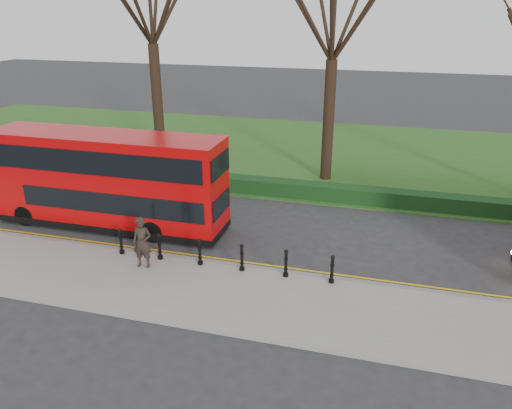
% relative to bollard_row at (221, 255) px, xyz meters
% --- Properties ---
extents(ground, '(120.00, 120.00, 0.00)m').
position_rel_bollard_row_xyz_m(ground, '(0.23, 1.35, -0.65)').
color(ground, '#28282B').
rests_on(ground, ground).
extents(pavement, '(60.00, 4.00, 0.15)m').
position_rel_bollard_row_xyz_m(pavement, '(0.23, -1.65, -0.57)').
color(pavement, gray).
rests_on(pavement, ground).
extents(kerb, '(60.00, 0.25, 0.16)m').
position_rel_bollard_row_xyz_m(kerb, '(0.23, 0.35, -0.57)').
color(kerb, slate).
rests_on(kerb, ground).
extents(grass_verge, '(60.00, 18.00, 0.06)m').
position_rel_bollard_row_xyz_m(grass_verge, '(0.23, 16.35, -0.62)').
color(grass_verge, '#27531B').
rests_on(grass_verge, ground).
extents(hedge, '(60.00, 0.90, 0.80)m').
position_rel_bollard_row_xyz_m(hedge, '(0.23, 8.15, -0.25)').
color(hedge, black).
rests_on(hedge, ground).
extents(yellow_line_outer, '(60.00, 0.10, 0.01)m').
position_rel_bollard_row_xyz_m(yellow_line_outer, '(0.23, 0.65, -0.64)').
color(yellow_line_outer, yellow).
rests_on(yellow_line_outer, ground).
extents(yellow_line_inner, '(60.00, 0.10, 0.01)m').
position_rel_bollard_row_xyz_m(yellow_line_inner, '(0.23, 0.85, -0.64)').
color(yellow_line_inner, yellow).
rests_on(yellow_line_inner, ground).
extents(tree_mid, '(7.53, 7.53, 11.77)m').
position_rel_bollard_row_xyz_m(tree_mid, '(2.23, 11.35, 7.91)').
color(tree_mid, black).
rests_on(tree_mid, ground).
extents(bollard_row, '(8.25, 0.15, 1.00)m').
position_rel_bollard_row_xyz_m(bollard_row, '(0.00, 0.00, 0.00)').
color(bollard_row, black).
rests_on(bollard_row, pavement).
extents(bus_lead, '(10.34, 2.38, 4.11)m').
position_rel_bollard_row_xyz_m(bus_lead, '(-6.01, 2.58, 1.42)').
color(bus_lead, '#AA0507').
rests_on(bus_lead, ground).
extents(pedestrian, '(0.74, 0.52, 1.93)m').
position_rel_bollard_row_xyz_m(pedestrian, '(-2.75, -0.69, 0.47)').
color(pedestrian, black).
rests_on(pedestrian, pavement).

